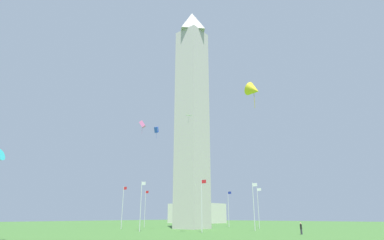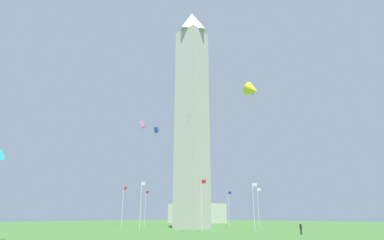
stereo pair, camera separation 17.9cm
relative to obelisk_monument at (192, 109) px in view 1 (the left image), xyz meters
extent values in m
plane|color=#3D6B2D|center=(0.00, 0.00, -29.08)|extent=(260.00, 260.00, 0.00)
cube|color=#B7B2A8|center=(0.00, 0.00, -3.49)|extent=(6.40, 6.40, 51.18)
pyramid|color=#A5A097|center=(0.00, 0.00, 25.59)|extent=(6.40, 6.40, 6.98)
cylinder|color=silver|center=(15.87, 0.00, -24.41)|extent=(0.14, 0.14, 9.34)
cube|color=white|center=(16.42, 0.00, -20.19)|extent=(1.00, 0.03, 0.64)
cylinder|color=silver|center=(11.22, 11.22, -24.41)|extent=(0.14, 0.14, 9.34)
cube|color=white|center=(11.77, 11.22, -20.19)|extent=(1.00, 0.03, 0.64)
cylinder|color=silver|center=(0.00, 15.87, -24.41)|extent=(0.14, 0.14, 9.34)
cube|color=#1E2D99|center=(0.55, 15.87, -20.19)|extent=(1.00, 0.03, 0.64)
cylinder|color=silver|center=(-11.22, 11.22, -24.41)|extent=(0.14, 0.14, 9.34)
cube|color=white|center=(-10.67, 11.22, -20.19)|extent=(1.00, 0.03, 0.64)
cylinder|color=silver|center=(-15.87, 0.00, -24.41)|extent=(0.14, 0.14, 9.34)
cube|color=red|center=(-15.32, 0.00, -20.19)|extent=(1.00, 0.03, 0.64)
cylinder|color=silver|center=(-11.22, -11.22, -24.41)|extent=(0.14, 0.14, 9.34)
cube|color=red|center=(-10.67, -11.22, -20.19)|extent=(1.00, 0.03, 0.64)
cylinder|color=silver|center=(0.00, -15.87, -24.41)|extent=(0.14, 0.14, 9.34)
cube|color=white|center=(0.55, -15.87, -20.19)|extent=(1.00, 0.03, 0.64)
cylinder|color=silver|center=(11.22, -11.22, -24.41)|extent=(0.14, 0.14, 9.34)
cube|color=red|center=(11.77, -11.22, -20.19)|extent=(1.00, 0.03, 0.64)
cylinder|color=#2D2D38|center=(27.22, -6.25, -28.68)|extent=(0.29, 0.29, 0.80)
cylinder|color=black|center=(27.22, -6.25, -27.91)|extent=(0.32, 0.32, 0.74)
sphere|color=tan|center=(27.22, -6.25, -27.42)|extent=(0.24, 0.24, 0.24)
cube|color=blue|center=(-2.47, -10.01, -7.42)|extent=(1.11, 1.36, 1.50)
cylinder|color=#233C9D|center=(-2.47, -10.01, -8.59)|extent=(0.04, 0.04, 1.76)
cone|color=yellow|center=(33.89, -33.37, -15.27)|extent=(1.69, 1.36, 1.65)
cylinder|color=#A4921C|center=(33.89, -33.37, -16.27)|extent=(0.04, 0.04, 1.51)
cube|color=white|center=(11.82, -15.76, -8.44)|extent=(1.55, 1.57, 0.33)
cylinder|color=#A7A7A7|center=(11.82, -15.76, -9.39)|extent=(0.04, 0.04, 1.42)
cube|color=pink|center=(1.20, -17.60, -8.58)|extent=(1.49, 1.34, 1.47)
cylinder|color=#A44A79|center=(1.20, -17.60, -9.73)|extent=(0.04, 0.04, 1.72)
cube|color=beige|center=(-34.75, 46.85, -25.22)|extent=(19.42, 14.89, 7.71)
camera|label=1|loc=(45.32, -56.77, -26.29)|focal=28.13mm
camera|label=2|loc=(45.46, -56.66, -26.29)|focal=28.13mm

